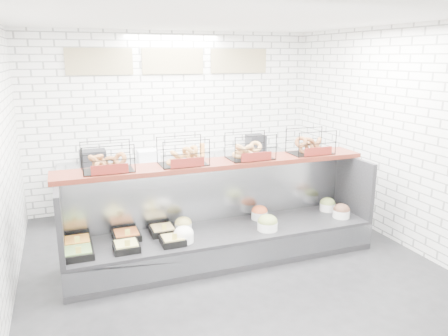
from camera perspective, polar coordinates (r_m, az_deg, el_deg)
name	(u,v)px	position (r m, az deg, el deg)	size (l,w,h in m)	color
ground	(232,268)	(5.63, 1.04, -12.89)	(5.50, 5.50, 0.00)	black
room_shell	(215,99)	(5.59, -1.16, 9.02)	(5.02, 5.51, 3.01)	white
display_case	(221,234)	(5.78, -0.37, -8.58)	(4.00, 0.90, 1.20)	black
bagel_shelf	(218,153)	(5.62, -0.81, 1.95)	(4.10, 0.50, 0.40)	#47160F
prep_counter	(180,182)	(7.61, -5.73, -1.79)	(4.00, 0.60, 1.20)	#93969B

